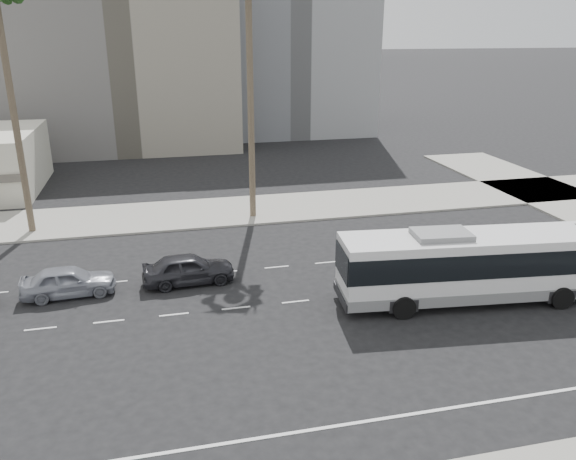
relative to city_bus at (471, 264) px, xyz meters
name	(u,v)px	position (x,y,z in m)	size (l,w,h in m)	color
ground	(352,296)	(-5.49, 1.78, -1.97)	(700.00, 700.00, 0.00)	black
sidewalk_north	(285,207)	(-5.49, 17.28, -1.90)	(120.00, 7.00, 0.15)	gray
midrise_beige_west	(125,65)	(-17.49, 46.78, 7.03)	(24.00, 18.00, 18.00)	slate
midrise_gray_center	(282,28)	(2.51, 53.78, 11.03)	(20.00, 20.00, 26.00)	slate
city_bus	(471,264)	(0.00, 0.00, 0.00)	(13.29, 4.21, 3.76)	silver
car_a	(188,269)	(-13.53, 5.29, -1.15)	(4.86, 1.95, 1.66)	#29292E
car_b	(68,281)	(-19.60, 5.16, -1.18)	(4.63, 1.86, 1.58)	gray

